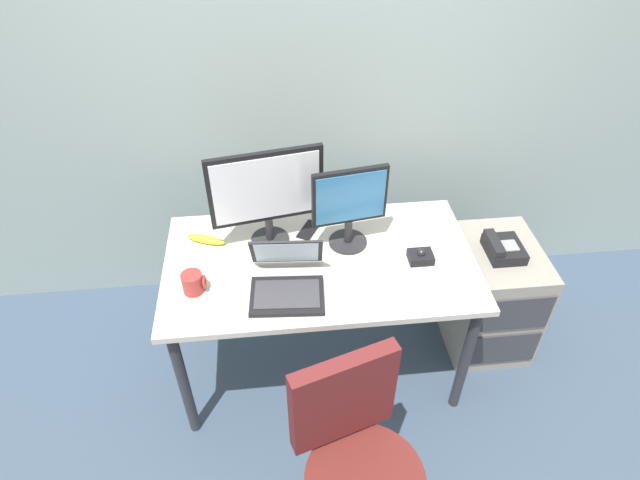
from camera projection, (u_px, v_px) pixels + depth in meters
ground_plane at (320, 361)px, 2.94m from camera, size 8.00×8.00×0.00m
back_wall at (304, 56)px, 2.59m from camera, size 6.00×0.10×2.80m
desk at (320, 273)px, 2.50m from camera, size 1.41×0.78×0.75m
file_cabinet at (489, 295)px, 2.88m from camera, size 0.42×0.53×0.63m
desk_phone at (503, 248)px, 2.64m from camera, size 0.17×0.20×0.09m
office_chair at (357, 474)px, 2.01m from camera, size 0.52×0.54×0.94m
monitor_main at (267, 192)px, 2.38m from camera, size 0.51×0.18×0.48m
monitor_side at (350, 204)px, 2.39m from camera, size 0.34×0.18×0.41m
keyboard at (388, 287)px, 2.30m from camera, size 0.41×0.14×0.03m
laptop at (287, 279)px, 2.28m from camera, size 0.33×0.34×0.22m
trackball_mouse at (421, 256)px, 2.44m from camera, size 0.11×0.09×0.07m
coffee_mug at (193, 283)px, 2.27m from camera, size 0.10×0.09×0.09m
paper_notepad at (415, 220)px, 2.67m from camera, size 0.19×0.24×0.01m
cell_phone at (309, 230)px, 2.61m from camera, size 0.13×0.16×0.01m
banana at (206, 239)px, 2.53m from camera, size 0.19×0.11×0.04m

